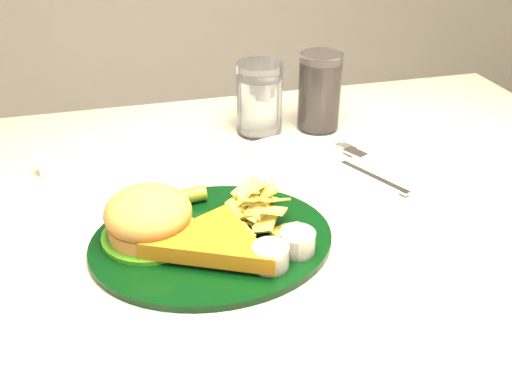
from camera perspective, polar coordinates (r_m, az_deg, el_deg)
table at (r=1.05m, az=0.50°, el=-18.65°), size 1.20×0.80×0.75m
dinner_plate at (r=0.70m, az=-4.51°, el=-2.87°), size 0.30×0.25×0.07m
water_glass at (r=0.98m, az=0.34°, el=9.31°), size 0.09×0.09×0.12m
cola_glass at (r=1.00m, az=6.36°, el=9.92°), size 0.08×0.08×0.13m
fork_napkin at (r=0.87m, az=11.44°, el=1.75°), size 0.18×0.20×0.01m
ramekin at (r=0.92m, az=-19.84°, el=2.45°), size 0.04×0.04×0.02m
wrapped_straw at (r=0.95m, az=-0.78°, el=4.72°), size 0.21×0.12×0.01m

